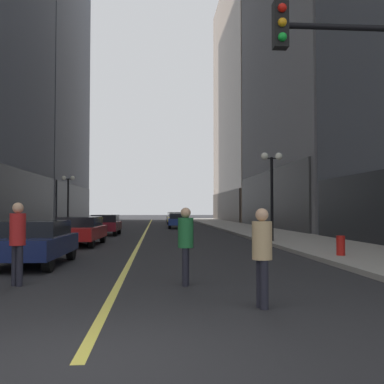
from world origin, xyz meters
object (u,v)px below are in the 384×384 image
object	(u,v)px
pedestrian_in_red_jacket	(18,237)
pedestrian_in_green_parka	(186,240)
pedestrian_in_tan_trench	(262,250)
fire_hydrant_right	(341,248)
car_maroon	(105,224)
car_white	(174,217)
car_navy	(34,241)
car_red	(80,230)
street_lamp_right_mid	(272,177)
car_blue	(179,220)
car_yellow	(177,218)
street_lamp_left_far	(68,190)

from	to	relation	value
pedestrian_in_red_jacket	pedestrian_in_green_parka	size ratio (longest dim) A/B	1.07
pedestrian_in_tan_trench	fire_hydrant_right	size ratio (longest dim) A/B	2.11
car_maroon	car_white	xyz separation A→B (m)	(5.60, 29.10, 0.00)
car_navy	pedestrian_in_green_parka	size ratio (longest dim) A/B	2.53
car_red	street_lamp_right_mid	xyz separation A→B (m)	(9.13, 0.14, 2.54)
car_maroon	car_blue	bearing A→B (deg)	63.04
car_navy	car_red	distance (m)	7.69
car_blue	pedestrian_in_green_parka	xyz separation A→B (m)	(-1.31, -30.72, 0.27)
car_blue	car_yellow	world-z (taller)	same
pedestrian_in_red_jacket	fire_hydrant_right	bearing A→B (deg)	26.31
car_white	pedestrian_in_red_jacket	xyz separation A→B (m)	(-5.27, -49.18, 0.35)
car_blue	pedestrian_in_tan_trench	xyz separation A→B (m)	(-0.17, -33.13, 0.26)
car_yellow	pedestrian_in_tan_trench	distance (m)	41.54
car_maroon	pedestrian_in_tan_trench	bearing A→B (deg)	-77.27
car_blue	car_navy	bearing A→B (deg)	-101.85
car_blue	street_lamp_right_mid	world-z (taller)	street_lamp_right_mid
car_red	car_white	world-z (taller)	same
pedestrian_in_tan_trench	street_lamp_right_mid	distance (m)	14.89
car_navy	car_maroon	distance (m)	16.33
car_yellow	fire_hydrant_right	xyz separation A→B (m)	(3.95, -34.41, -0.32)
car_yellow	pedestrian_in_tan_trench	bearing A→B (deg)	-90.46
car_red	pedestrian_in_red_jacket	bearing A→B (deg)	-87.27
car_red	car_white	distance (m)	38.18
street_lamp_left_far	fire_hydrant_right	xyz separation A→B (m)	(13.30, -23.40, -2.86)
car_navy	pedestrian_in_tan_trench	bearing A→B (deg)	-49.58
car_maroon	car_white	world-z (taller)	same
car_navy	car_blue	bearing A→B (deg)	78.15
pedestrian_in_tan_trench	car_yellow	bearing A→B (deg)	89.54
car_navy	car_white	distance (m)	45.81
car_navy	street_lamp_right_mid	distance (m)	12.36
car_navy	car_yellow	world-z (taller)	same
pedestrian_in_tan_trench	fire_hydrant_right	distance (m)	8.33
street_lamp_left_far	fire_hydrant_right	size ratio (longest dim) A/B	5.54
car_blue	fire_hydrant_right	distance (m)	26.33
pedestrian_in_green_parka	pedestrian_in_red_jacket	bearing A→B (deg)	176.39
street_lamp_left_far	car_navy	bearing A→B (deg)	-81.57
car_blue	pedestrian_in_red_jacket	world-z (taller)	pedestrian_in_red_jacket
pedestrian_in_green_parka	pedestrian_in_tan_trench	distance (m)	2.66
car_maroon	car_blue	distance (m)	11.68
car_navy	car_blue	distance (m)	27.32
pedestrian_in_red_jacket	pedestrian_in_green_parka	world-z (taller)	pedestrian_in_red_jacket
car_red	car_yellow	bearing A→B (deg)	78.31
car_maroon	pedestrian_in_green_parka	bearing A→B (deg)	-78.90
street_lamp_right_mid	car_white	bearing A→B (deg)	95.04
car_yellow	pedestrian_in_tan_trench	xyz separation A→B (m)	(-0.33, -41.54, 0.26)
car_red	car_blue	size ratio (longest dim) A/B	1.06
car_maroon	street_lamp_right_mid	bearing A→B (deg)	-43.63
car_maroon	street_lamp_right_mid	size ratio (longest dim) A/B	0.93
car_maroon	pedestrian_in_tan_trench	size ratio (longest dim) A/B	2.45
car_yellow	street_lamp_left_far	xyz separation A→B (m)	(-9.35, -11.01, 2.54)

